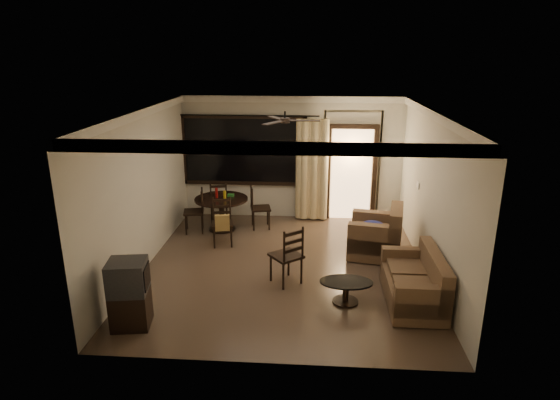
# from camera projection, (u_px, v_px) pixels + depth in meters

# --- Properties ---
(ground) EXTENTS (5.50, 5.50, 0.00)m
(ground) POSITION_uv_depth(u_px,v_px,m) (284.00, 267.00, 8.47)
(ground) COLOR #7F6651
(ground) RESTS_ON ground
(room_shell) EXTENTS (5.50, 6.70, 5.50)m
(room_shell) POSITION_uv_depth(u_px,v_px,m) (319.00, 149.00, 9.56)
(room_shell) COLOR beige
(room_shell) RESTS_ON ground
(dining_table) EXTENTS (1.15, 1.15, 0.94)m
(dining_table) POSITION_uv_depth(u_px,v_px,m) (222.00, 205.00, 10.10)
(dining_table) COLOR black
(dining_table) RESTS_ON ground
(dining_chair_west) EXTENTS (0.50, 0.50, 0.95)m
(dining_chair_west) POSITION_uv_depth(u_px,v_px,m) (195.00, 219.00, 10.06)
(dining_chair_west) COLOR black
(dining_chair_west) RESTS_ON ground
(dining_chair_east) EXTENTS (0.50, 0.50, 0.95)m
(dining_chair_east) POSITION_uv_depth(u_px,v_px,m) (260.00, 215.00, 10.29)
(dining_chair_east) COLOR black
(dining_chair_east) RESTS_ON ground
(dining_chair_south) EXTENTS (0.50, 0.54, 0.95)m
(dining_chair_south) POSITION_uv_depth(u_px,v_px,m) (223.00, 230.00, 9.37)
(dining_chair_south) COLOR black
(dining_chair_south) RESTS_ON ground
(dining_chair_north) EXTENTS (0.50, 0.50, 0.95)m
(dining_chair_north) POSITION_uv_depth(u_px,v_px,m) (219.00, 210.00, 10.67)
(dining_chair_north) COLOR black
(dining_chair_north) RESTS_ON ground
(tv_cabinet) EXTENTS (0.59, 0.54, 0.99)m
(tv_cabinet) POSITION_uv_depth(u_px,v_px,m) (129.00, 294.00, 6.53)
(tv_cabinet) COLOR black
(tv_cabinet) RESTS_ON ground
(sofa) EXTENTS (0.80, 1.50, 0.80)m
(sofa) POSITION_uv_depth(u_px,v_px,m) (417.00, 284.00, 7.19)
(sofa) COLOR #452920
(sofa) RESTS_ON ground
(armchair) EXTENTS (1.11, 1.11, 0.96)m
(armchair) POSITION_uv_depth(u_px,v_px,m) (378.00, 236.00, 8.85)
(armchair) COLOR #452920
(armchair) RESTS_ON ground
(coffee_table) EXTENTS (0.82, 0.49, 0.36)m
(coffee_table) POSITION_uv_depth(u_px,v_px,m) (346.00, 288.00, 7.22)
(coffee_table) COLOR black
(coffee_table) RESTS_ON ground
(side_chair) EXTENTS (0.64, 0.64, 1.03)m
(side_chair) POSITION_uv_depth(u_px,v_px,m) (287.00, 266.00, 7.82)
(side_chair) COLOR black
(side_chair) RESTS_ON ground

